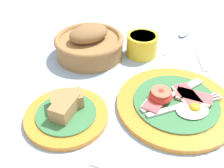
# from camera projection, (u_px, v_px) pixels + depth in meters

# --- Properties ---
(ground_plane) EXTENTS (3.00, 3.00, 0.00)m
(ground_plane) POSITION_uv_depth(u_px,v_px,m) (151.00, 107.00, 0.59)
(ground_plane) COLOR #93B2DB
(breakfast_plate) EXTENTS (0.27, 0.27, 0.04)m
(breakfast_plate) POSITION_uv_depth(u_px,v_px,m) (176.00, 103.00, 0.59)
(breakfast_plate) COLOR orange
(breakfast_plate) RESTS_ON ground_plane
(bread_plate) EXTENTS (0.18, 0.18, 0.05)m
(bread_plate) POSITION_uv_depth(u_px,v_px,m) (66.00, 112.00, 0.56)
(bread_plate) COLOR orange
(bread_plate) RESTS_ON ground_plane
(sugar_cup) EXTENTS (0.09, 0.09, 0.06)m
(sugar_cup) POSITION_uv_depth(u_px,v_px,m) (142.00, 44.00, 0.74)
(sugar_cup) COLOR yellow
(sugar_cup) RESTS_ON ground_plane
(bread_basket) EXTENTS (0.19, 0.19, 0.09)m
(bread_basket) POSITION_uv_depth(u_px,v_px,m) (89.00, 44.00, 0.74)
(bread_basket) COLOR olive
(bread_basket) RESTS_ON ground_plane
(teaspoon_by_saucer) EXTENTS (0.08, 0.19, 0.01)m
(teaspoon_by_saucer) POSITION_uv_depth(u_px,v_px,m) (208.00, 75.00, 0.68)
(teaspoon_by_saucer) COLOR silver
(teaspoon_by_saucer) RESTS_ON ground_plane
(teaspoon_near_cup) EXTENTS (0.16, 0.14, 0.01)m
(teaspoon_near_cup) POSITION_uv_depth(u_px,v_px,m) (182.00, 36.00, 0.84)
(teaspoon_near_cup) COLOR silver
(teaspoon_near_cup) RESTS_ON ground_plane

